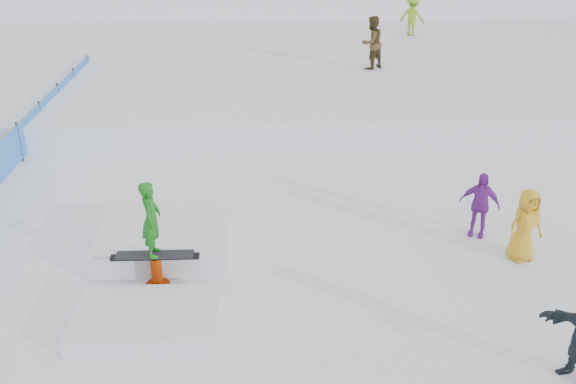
{
  "coord_description": "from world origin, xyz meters",
  "views": [
    {
      "loc": [
        0.01,
        -9.75,
        6.65
      ],
      "look_at": [
        0.5,
        2.0,
        1.1
      ],
      "focal_mm": 40.0,
      "sensor_mm": 36.0,
      "label": 1
    }
  ],
  "objects_px": {
    "safety_fence": "(19,142)",
    "spectator_yellow": "(525,225)",
    "jib_rail_feature": "(161,256)",
    "spectator_purple": "(479,205)",
    "walker_ygreen": "(412,16)",
    "walker_olive": "(372,43)"
  },
  "relations": [
    {
      "from": "safety_fence",
      "to": "spectator_yellow",
      "type": "xyz_separation_m",
      "value": [
        11.58,
        -5.56,
        0.2
      ]
    },
    {
      "from": "jib_rail_feature",
      "to": "safety_fence",
      "type": "bearing_deg",
      "value": 128.5
    },
    {
      "from": "spectator_purple",
      "to": "spectator_yellow",
      "type": "relative_size",
      "value": 0.95
    },
    {
      "from": "walker_olive",
      "to": "spectator_yellow",
      "type": "distance_m",
      "value": 12.03
    },
    {
      "from": "safety_fence",
      "to": "walker_ygreen",
      "type": "bearing_deg",
      "value": 42.47
    },
    {
      "from": "safety_fence",
      "to": "walker_ygreen",
      "type": "xyz_separation_m",
      "value": [
        13.15,
        12.03,
        1.09
      ]
    },
    {
      "from": "spectator_purple",
      "to": "spectator_yellow",
      "type": "bearing_deg",
      "value": -31.64
    },
    {
      "from": "safety_fence",
      "to": "jib_rail_feature",
      "type": "xyz_separation_m",
      "value": [
        4.52,
        -5.68,
        -0.25
      ]
    },
    {
      "from": "safety_fence",
      "to": "spectator_yellow",
      "type": "bearing_deg",
      "value": -25.62
    },
    {
      "from": "spectator_yellow",
      "to": "walker_ygreen",
      "type": "bearing_deg",
      "value": 68.12
    },
    {
      "from": "spectator_yellow",
      "to": "jib_rail_feature",
      "type": "distance_m",
      "value": 7.08
    },
    {
      "from": "safety_fence",
      "to": "spectator_purple",
      "type": "bearing_deg",
      "value": -22.52
    },
    {
      "from": "walker_ygreen",
      "to": "spectator_yellow",
      "type": "relative_size",
      "value": 1.12
    },
    {
      "from": "walker_olive",
      "to": "spectator_purple",
      "type": "bearing_deg",
      "value": 56.24
    },
    {
      "from": "spectator_purple",
      "to": "spectator_yellow",
      "type": "height_order",
      "value": "spectator_yellow"
    },
    {
      "from": "walker_olive",
      "to": "walker_ygreen",
      "type": "bearing_deg",
      "value": -152.26
    },
    {
      "from": "safety_fence",
      "to": "jib_rail_feature",
      "type": "height_order",
      "value": "jib_rail_feature"
    },
    {
      "from": "safety_fence",
      "to": "spectator_yellow",
      "type": "relative_size",
      "value": 10.67
    },
    {
      "from": "safety_fence",
      "to": "spectator_yellow",
      "type": "height_order",
      "value": "spectator_yellow"
    },
    {
      "from": "walker_ygreen",
      "to": "spectator_yellow",
      "type": "xyz_separation_m",
      "value": [
        -1.56,
        -17.59,
        -0.89
      ]
    },
    {
      "from": "walker_olive",
      "to": "jib_rail_feature",
      "type": "relative_size",
      "value": 0.42
    },
    {
      "from": "walker_ygreen",
      "to": "jib_rail_feature",
      "type": "relative_size",
      "value": 0.38
    }
  ]
}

